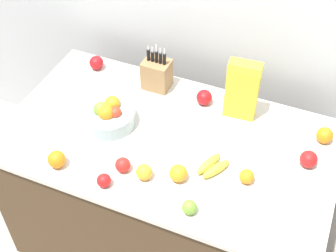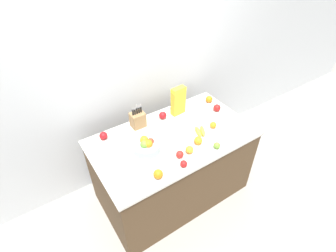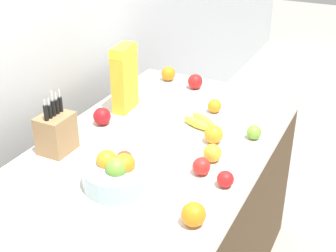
{
  "view_description": "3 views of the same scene",
  "coord_description": "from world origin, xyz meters",
  "px_view_note": "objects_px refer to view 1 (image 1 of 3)",
  "views": [
    {
      "loc": [
        0.62,
        -1.46,
        2.52
      ],
      "look_at": [
        0.0,
        0.0,
        0.96
      ],
      "focal_mm": 50.0,
      "sensor_mm": 36.0,
      "label": 1
    },
    {
      "loc": [
        -1.12,
        -1.6,
        2.62
      ],
      "look_at": [
        -0.03,
        0.04,
        1.0
      ],
      "focal_mm": 28.0,
      "sensor_mm": 36.0,
      "label": 2
    },
    {
      "loc": [
        -1.52,
        -0.82,
        1.88
      ],
      "look_at": [
        0.08,
        -0.03,
        0.94
      ],
      "focal_mm": 50.0,
      "sensor_mm": 36.0,
      "label": 3
    }
  ],
  "objects_px": {
    "fruit_bowl": "(108,115)",
    "orange_mid_right": "(247,177)",
    "banana_bunch": "(212,166)",
    "orange_mid_left": "(144,172)",
    "knife_block": "(157,74)",
    "cereal_box": "(242,88)",
    "apple_front": "(104,181)",
    "apple_middle": "(123,165)",
    "orange_front_center": "(325,135)",
    "orange_back_center": "(178,173)",
    "apple_near_bananas": "(309,159)",
    "apple_leftmost": "(204,97)",
    "orange_front_left": "(57,159)",
    "apple_by_knife_block": "(96,63)",
    "apple_rear": "(189,207)"
  },
  "relations": [
    {
      "from": "orange_back_center",
      "to": "orange_mid_left",
      "type": "xyz_separation_m",
      "value": [
        -0.14,
        -0.05,
        -0.0
      ]
    },
    {
      "from": "orange_mid_right",
      "to": "apple_by_knife_block",
      "type": "bearing_deg",
      "value": 155.43
    },
    {
      "from": "apple_leftmost",
      "to": "orange_front_left",
      "type": "height_order",
      "value": "same"
    },
    {
      "from": "orange_back_center",
      "to": "orange_mid_left",
      "type": "bearing_deg",
      "value": -160.41
    },
    {
      "from": "apple_leftmost",
      "to": "orange_back_center",
      "type": "xyz_separation_m",
      "value": [
        0.07,
        -0.53,
        -0.0
      ]
    },
    {
      "from": "apple_near_bananas",
      "to": "knife_block",
      "type": "bearing_deg",
      "value": 163.91
    },
    {
      "from": "orange_front_left",
      "to": "orange_mid_left",
      "type": "distance_m",
      "value": 0.41
    },
    {
      "from": "banana_bunch",
      "to": "orange_mid_left",
      "type": "distance_m",
      "value": 0.31
    },
    {
      "from": "apple_by_knife_block",
      "to": "banana_bunch",
      "type": "bearing_deg",
      "value": -28.19
    },
    {
      "from": "apple_near_bananas",
      "to": "orange_front_center",
      "type": "distance_m",
      "value": 0.19
    },
    {
      "from": "apple_middle",
      "to": "cereal_box",
      "type": "bearing_deg",
      "value": 56.16
    },
    {
      "from": "orange_front_left",
      "to": "orange_mid_left",
      "type": "bearing_deg",
      "value": 12.73
    },
    {
      "from": "fruit_bowl",
      "to": "apple_rear",
      "type": "bearing_deg",
      "value": -31.48
    },
    {
      "from": "cereal_box",
      "to": "orange_back_center",
      "type": "xyz_separation_m",
      "value": [
        -0.13,
        -0.52,
        -0.14
      ]
    },
    {
      "from": "apple_leftmost",
      "to": "apple_rear",
      "type": "bearing_deg",
      "value": -75.25
    },
    {
      "from": "orange_mid_right",
      "to": "apple_front",
      "type": "bearing_deg",
      "value": -155.15
    },
    {
      "from": "cereal_box",
      "to": "orange_back_center",
      "type": "distance_m",
      "value": 0.55
    },
    {
      "from": "apple_near_bananas",
      "to": "orange_front_left",
      "type": "xyz_separation_m",
      "value": [
        -1.06,
        -0.45,
        0.0
      ]
    },
    {
      "from": "apple_by_knife_block",
      "to": "orange_back_center",
      "type": "relative_size",
      "value": 0.99
    },
    {
      "from": "fruit_bowl",
      "to": "orange_mid_right",
      "type": "relative_size",
      "value": 3.87
    },
    {
      "from": "banana_bunch",
      "to": "apple_middle",
      "type": "bearing_deg",
      "value": -156.58
    },
    {
      "from": "knife_block",
      "to": "orange_front_left",
      "type": "relative_size",
      "value": 3.28
    },
    {
      "from": "fruit_bowl",
      "to": "apple_near_bananas",
      "type": "height_order",
      "value": "fruit_bowl"
    },
    {
      "from": "knife_block",
      "to": "banana_bunch",
      "type": "relative_size",
      "value": 1.52
    },
    {
      "from": "apple_leftmost",
      "to": "apple_rear",
      "type": "height_order",
      "value": "apple_leftmost"
    },
    {
      "from": "fruit_bowl",
      "to": "apple_front",
      "type": "relative_size",
      "value": 4.1
    },
    {
      "from": "knife_block",
      "to": "orange_mid_left",
      "type": "bearing_deg",
      "value": -71.05
    },
    {
      "from": "fruit_bowl",
      "to": "orange_back_center",
      "type": "distance_m",
      "value": 0.5
    },
    {
      "from": "orange_back_center",
      "to": "orange_mid_left",
      "type": "distance_m",
      "value": 0.15
    },
    {
      "from": "cereal_box",
      "to": "orange_mid_left",
      "type": "distance_m",
      "value": 0.64
    },
    {
      "from": "fruit_bowl",
      "to": "apple_near_bananas",
      "type": "bearing_deg",
      "value": 6.41
    },
    {
      "from": "fruit_bowl",
      "to": "apple_leftmost",
      "type": "bearing_deg",
      "value": 40.12
    },
    {
      "from": "apple_leftmost",
      "to": "apple_near_bananas",
      "type": "bearing_deg",
      "value": -20.46
    },
    {
      "from": "orange_front_center",
      "to": "apple_front",
      "type": "bearing_deg",
      "value": -142.4
    },
    {
      "from": "apple_leftmost",
      "to": "orange_front_center",
      "type": "xyz_separation_m",
      "value": [
        0.63,
        -0.03,
        -0.0
      ]
    },
    {
      "from": "orange_front_center",
      "to": "orange_back_center",
      "type": "bearing_deg",
      "value": -138.55
    },
    {
      "from": "banana_bunch",
      "to": "apple_front",
      "type": "xyz_separation_m",
      "value": [
        -0.41,
        -0.27,
        0.01
      ]
    },
    {
      "from": "knife_block",
      "to": "apple_front",
      "type": "distance_m",
      "value": 0.72
    },
    {
      "from": "cereal_box",
      "to": "orange_back_center",
      "type": "bearing_deg",
      "value": -108.1
    },
    {
      "from": "apple_leftmost",
      "to": "orange_front_center",
      "type": "height_order",
      "value": "apple_leftmost"
    },
    {
      "from": "apple_rear",
      "to": "orange_front_left",
      "type": "relative_size",
      "value": 0.78
    },
    {
      "from": "knife_block",
      "to": "orange_back_center",
      "type": "height_order",
      "value": "knife_block"
    },
    {
      "from": "apple_rear",
      "to": "banana_bunch",
      "type": "bearing_deg",
      "value": 87.41
    },
    {
      "from": "banana_bunch",
      "to": "apple_near_bananas",
      "type": "xyz_separation_m",
      "value": [
        0.39,
        0.2,
        0.02
      ]
    },
    {
      "from": "fruit_bowl",
      "to": "apple_rear",
      "type": "xyz_separation_m",
      "value": [
        0.56,
        -0.35,
        -0.02
      ]
    },
    {
      "from": "cereal_box",
      "to": "apple_by_knife_block",
      "type": "bearing_deg",
      "value": 172.01
    },
    {
      "from": "apple_front",
      "to": "apple_middle",
      "type": "height_order",
      "value": "apple_middle"
    },
    {
      "from": "apple_rear",
      "to": "orange_front_center",
      "type": "height_order",
      "value": "orange_front_center"
    },
    {
      "from": "apple_leftmost",
      "to": "apple_middle",
      "type": "relative_size",
      "value": 1.17
    },
    {
      "from": "knife_block",
      "to": "cereal_box",
      "type": "xyz_separation_m",
      "value": [
        0.48,
        -0.04,
        0.09
      ]
    }
  ]
}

